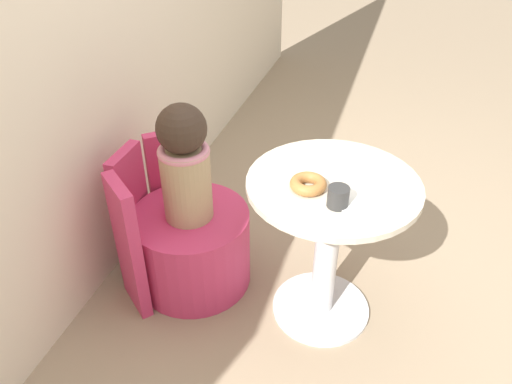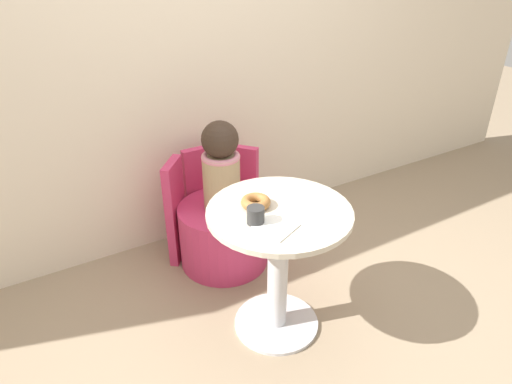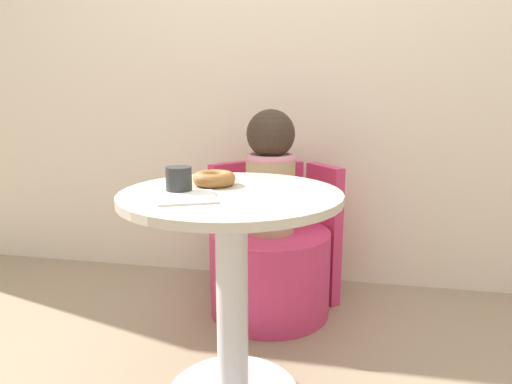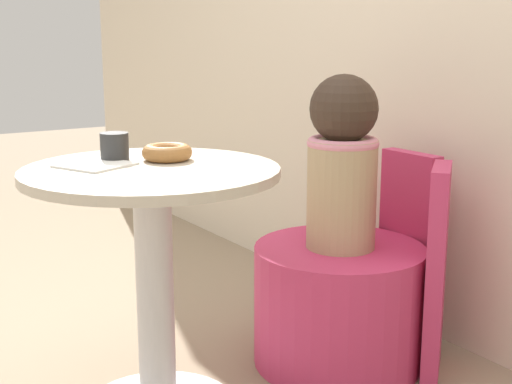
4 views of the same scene
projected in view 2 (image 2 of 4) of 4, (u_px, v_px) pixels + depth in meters
name	position (u px, v px, depth m)	size (l,w,h in m)	color
ground_plane	(300.00, 328.00, 2.30)	(12.00, 12.00, 0.00)	gray
back_wall	(194.00, 45.00, 2.58)	(6.00, 0.06, 2.40)	beige
round_table	(278.00, 251.00, 2.11)	(0.65, 0.65, 0.68)	silver
tub_chair	(224.00, 234.00, 2.71)	(0.52, 0.52, 0.37)	#C63360
booth_backrest	(207.00, 199.00, 2.81)	(0.62, 0.23, 0.64)	#C63360
child_figure	(221.00, 166.00, 2.49)	(0.21, 0.21, 0.52)	tan
donut	(256.00, 202.00, 2.02)	(0.13, 0.13, 0.04)	#9E6633
cup	(256.00, 215.00, 1.89)	(0.07, 0.07, 0.07)	#2D2D2D
paper_napkin	(274.00, 227.00, 1.87)	(0.21, 0.21, 0.01)	white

